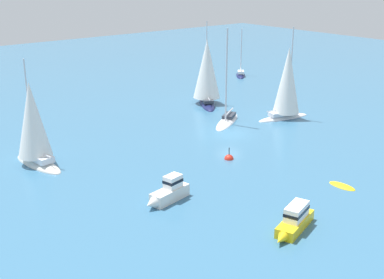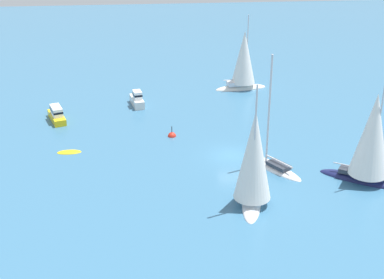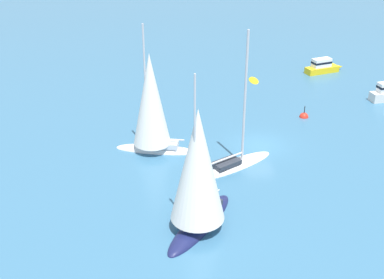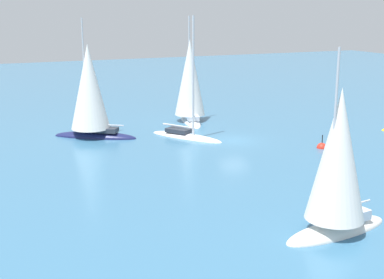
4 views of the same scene
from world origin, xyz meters
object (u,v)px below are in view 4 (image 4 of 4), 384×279
(sloop, at_px, (90,94))
(ketch, at_px, (186,134))
(yacht_1, at_px, (190,82))
(sloop_1, at_px, (338,169))
(channel_buoy, at_px, (322,148))

(sloop, distance_m, ketch, 9.49)
(ketch, bearing_deg, sloop, -146.82)
(sloop, relative_size, yacht_1, 1.01)
(sloop_1, height_order, ketch, ketch)
(channel_buoy, bearing_deg, ketch, -41.89)
(sloop, xyz_separation_m, yacht_1, (-11.19, -2.97, 0.07))
(sloop, xyz_separation_m, sloop_1, (-6.78, 26.62, -0.51))
(yacht_1, distance_m, sloop_1, 29.92)
(sloop_1, xyz_separation_m, ketch, (-1.17, -23.05, -3.25))
(channel_buoy, bearing_deg, yacht_1, -68.15)
(sloop, xyz_separation_m, channel_buoy, (-17.11, 11.80, -4.03))
(sloop, bearing_deg, yacht_1, -131.87)
(sloop_1, bearing_deg, sloop, -83.44)
(sloop, bearing_deg, ketch, -170.93)
(ketch, xyz_separation_m, channel_buoy, (-9.17, 8.23, -0.26))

